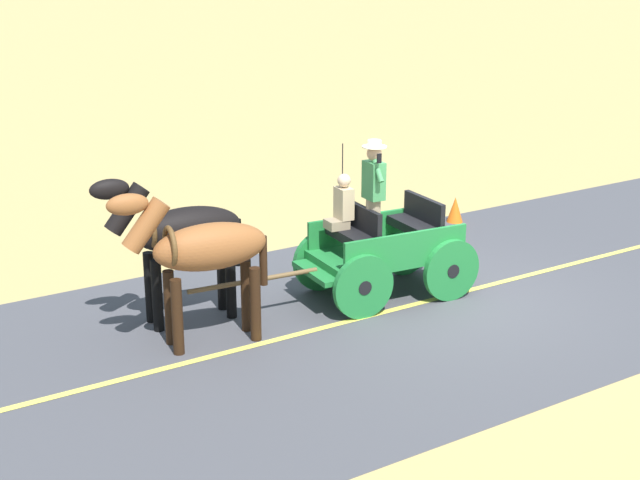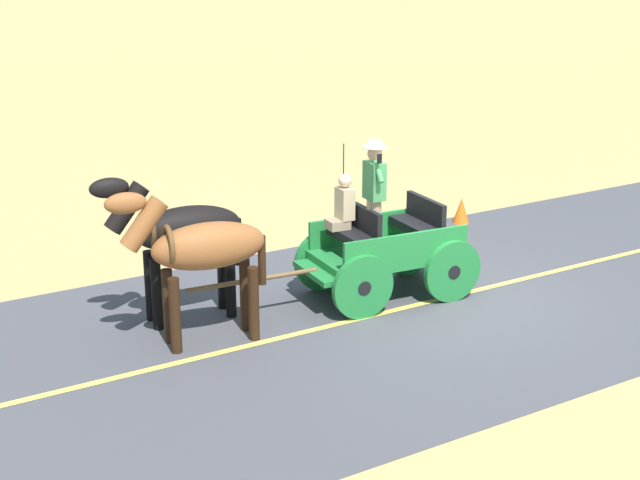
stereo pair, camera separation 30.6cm
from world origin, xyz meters
The scene contains 7 objects.
ground_plane centered at (0.00, 0.00, 0.00)m, with size 200.00×200.00×0.00m, color tan.
road_surface centered at (0.00, 0.00, 0.00)m, with size 6.75×160.00×0.01m, color #424247.
road_centre_stripe centered at (0.00, 0.00, 0.01)m, with size 0.12×160.00×0.00m, color #DBCC4C.
horse_drawn_carriage centered at (0.59, 0.80, 0.82)m, with size 1.62×4.52×2.50m.
horse_near_side centered at (0.44, 3.86, 1.32)m, with size 0.78×2.15×2.21m.
horse_off_side centered at (1.32, 3.78, 1.32)m, with size 0.73×2.14×2.21m.
traffic_cone centered at (3.01, -2.78, 0.25)m, with size 0.32×0.32×0.50m, color orange.
Camera 2 is at (-10.15, 8.45, 5.15)m, focal length 51.16 mm.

